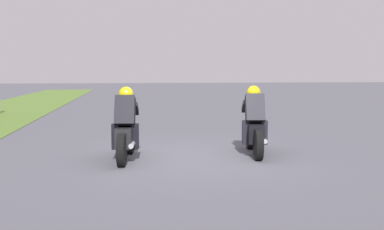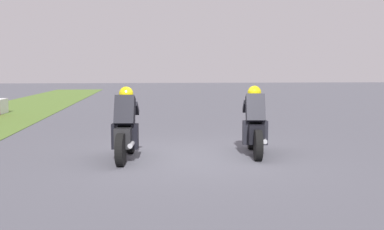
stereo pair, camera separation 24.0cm
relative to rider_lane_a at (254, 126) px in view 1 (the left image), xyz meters
name	(u,v)px [view 1 (the left image)]	position (x,y,z in m)	size (l,w,h in m)	color
ground_plane	(194,157)	(-0.16, 1.36, -0.62)	(120.00, 120.00, 0.00)	#4D4D56
rider_lane_a	(254,126)	(0.00, 0.00, 0.00)	(2.04, 0.59, 1.51)	black
rider_lane_b	(126,130)	(-0.23, 2.79, 0.00)	(2.04, 0.57, 1.51)	black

